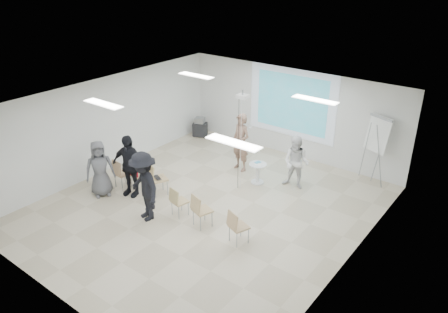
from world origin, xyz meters
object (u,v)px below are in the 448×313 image
Objects in this scene: chair_right_far at (236,225)px; player_left at (241,139)px; chair_right_inner at (200,208)px; laptop at (159,177)px; chair_left_mid at (136,172)px; player_right at (296,160)px; audience_left at (129,161)px; audience_mid at (144,182)px; flipchart_easel at (378,135)px; chair_far_left at (120,172)px; chair_left_inner at (156,177)px; av_cart at (200,128)px; pedestal_table at (258,172)px; audience_outer at (99,165)px; chair_center at (178,200)px.

player_left is at bearing 144.77° from chair_right_far.
chair_right_inner is 2.11m from laptop.
chair_right_inner is 1.04× the size of chair_right_far.
laptop is (0.71, 0.22, -0.04)m from chair_left_mid.
chair_left_mid is at bearing -164.71° from chair_right_far.
laptop is at bearing -96.38° from player_left.
player_right reaches higher than chair_right_far.
chair_left_mid is 0.46× the size of audience_left.
audience_mid is at bearing 143.69° from laptop.
chair_left_mid is 2.66× the size of laptop.
player_right is 0.85× the size of flipchart_easel.
chair_far_left is 0.42× the size of audience_mid.
chair_right_far is at bearing 15.40° from chair_left_inner.
pedestal_table is at bearing -46.95° from av_cart.
chair_far_left is at bearing 45.00° from laptop.
audience_outer is at bearing -133.67° from pedestal_table.
flipchart_easel is at bearing 94.87° from chair_right_far.
pedestal_table is 4.23m from av_cart.
flipchart_easel reaches higher than pedestal_table.
laptop is (-2.03, 0.58, -0.01)m from chair_right_inner.
chair_left_mid reaches higher than pedestal_table.
chair_left_inner is at bearing -167.95° from chair_right_far.
chair_right_inner is 1.23× the size of av_cart.
player_right is 1.86× the size of chair_left_mid.
chair_center reaches higher than pedestal_table.
flipchart_easel is (4.59, 4.45, 1.02)m from laptop.
audience_left is at bearing 63.21° from laptop.
chair_right_inner is 2.71m from audience_left.
flipchart_easel reaches higher than audience_outer.
audience_outer is 0.89× the size of flipchart_easel.
pedestal_table is at bearing -105.53° from laptop.
chair_left_inner is at bearing -22.50° from audience_outer.
audience_mid is (-2.26, -3.88, 0.18)m from player_right.
audience_mid reaches higher than chair_right_far.
player_right reaches higher than chair_far_left.
player_right is 2.40× the size of av_cart.
audience_left reaches higher than chair_right_far.
audience_left is (-2.51, -2.79, 0.69)m from pedestal_table.
chair_right_inner is at bearing -15.47° from audience_left.
flipchart_easel reaches higher than chair_left_inner.
player_left is 4.36m from audience_outer.
flipchart_easel is 6.66m from av_cart.
chair_center is at bearing -77.17° from av_cart.
chair_right_inner is (-0.88, -3.32, -0.35)m from player_right.
chair_right_far is at bearing -166.41° from laptop.
chair_left_inner reaches higher than chair_right_inner.
chair_far_left is 2.01m from audience_mid.
chair_far_left is at bearing -170.75° from chair_center.
chair_left_inner is 0.47× the size of audience_left.
av_cart is (-0.79, 4.53, -0.20)m from chair_far_left.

